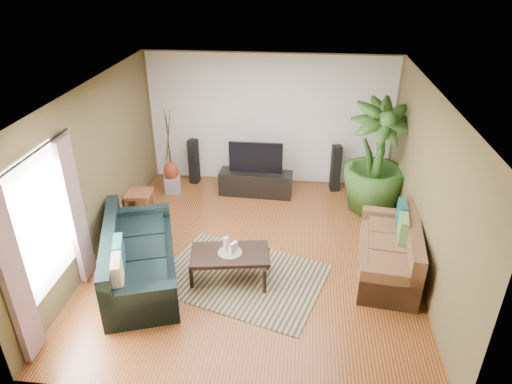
# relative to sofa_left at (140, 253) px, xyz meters

# --- Properties ---
(floor) EXTENTS (5.50, 5.50, 0.00)m
(floor) POSITION_rel_sofa_left_xyz_m (1.63, 0.73, -0.42)
(floor) COLOR #995227
(floor) RESTS_ON ground
(ceiling) EXTENTS (5.50, 5.50, 0.00)m
(ceiling) POSITION_rel_sofa_left_xyz_m (1.63, 0.73, 2.28)
(ceiling) COLOR white
(ceiling) RESTS_ON ground
(wall_back) EXTENTS (5.00, 0.00, 5.00)m
(wall_back) POSITION_rel_sofa_left_xyz_m (1.63, 3.48, 0.93)
(wall_back) COLOR brown
(wall_back) RESTS_ON ground
(wall_front) EXTENTS (5.00, 0.00, 5.00)m
(wall_front) POSITION_rel_sofa_left_xyz_m (1.63, -2.02, 0.93)
(wall_front) COLOR brown
(wall_front) RESTS_ON ground
(wall_left) EXTENTS (0.00, 5.50, 5.50)m
(wall_left) POSITION_rel_sofa_left_xyz_m (-0.87, 0.73, 0.92)
(wall_left) COLOR brown
(wall_left) RESTS_ON ground
(wall_right) EXTENTS (0.00, 5.50, 5.50)m
(wall_right) POSITION_rel_sofa_left_xyz_m (4.13, 0.73, 0.92)
(wall_right) COLOR brown
(wall_right) RESTS_ON ground
(backwall_panel) EXTENTS (4.90, 0.00, 4.90)m
(backwall_panel) POSITION_rel_sofa_left_xyz_m (1.63, 3.47, 0.93)
(backwall_panel) COLOR white
(backwall_panel) RESTS_ON ground
(window_pane) EXTENTS (0.00, 1.80, 1.80)m
(window_pane) POSITION_rel_sofa_left_xyz_m (-0.85, -0.87, 0.97)
(window_pane) COLOR white
(window_pane) RESTS_ON ground
(curtain_near) EXTENTS (0.08, 0.35, 2.20)m
(curtain_near) POSITION_rel_sofa_left_xyz_m (-0.80, -1.62, 0.72)
(curtain_near) COLOR gray
(curtain_near) RESTS_ON ground
(curtain_far) EXTENTS (0.08, 0.35, 2.20)m
(curtain_far) POSITION_rel_sofa_left_xyz_m (-0.80, -0.12, 0.72)
(curtain_far) COLOR gray
(curtain_far) RESTS_ON ground
(curtain_rod) EXTENTS (0.03, 1.90, 0.03)m
(curtain_rod) POSITION_rel_sofa_left_xyz_m (-0.80, -0.87, 1.87)
(curtain_rod) COLOR black
(curtain_rod) RESTS_ON ground
(sofa_left) EXTENTS (1.64, 2.46, 0.85)m
(sofa_left) POSITION_rel_sofa_left_xyz_m (0.00, 0.00, 0.00)
(sofa_left) COLOR black
(sofa_left) RESTS_ON floor
(sofa_right) EXTENTS (1.04, 1.92, 0.85)m
(sofa_right) POSITION_rel_sofa_left_xyz_m (3.69, 0.54, 0.00)
(sofa_right) COLOR brown
(sofa_right) RESTS_ON floor
(area_rug) EXTENTS (2.76, 2.31, 0.01)m
(area_rug) POSITION_rel_sofa_left_xyz_m (1.51, 0.12, -0.42)
(area_rug) COLOR #9E8A5D
(area_rug) RESTS_ON floor
(coffee_table) EXTENTS (1.23, 0.80, 0.47)m
(coffee_table) POSITION_rel_sofa_left_xyz_m (1.34, 0.08, -0.19)
(coffee_table) COLOR black
(coffee_table) RESTS_ON floor
(candle_tray) EXTENTS (0.35, 0.35, 0.02)m
(candle_tray) POSITION_rel_sofa_left_xyz_m (1.34, 0.08, 0.05)
(candle_tray) COLOR gray
(candle_tray) RESTS_ON coffee_table
(candle_tall) EXTENTS (0.07, 0.07, 0.23)m
(candle_tall) POSITION_rel_sofa_left_xyz_m (1.28, 0.11, 0.18)
(candle_tall) COLOR #EBE6C7
(candle_tall) RESTS_ON candle_tray
(candle_mid) EXTENTS (0.07, 0.07, 0.18)m
(candle_mid) POSITION_rel_sofa_left_xyz_m (1.38, 0.04, 0.15)
(candle_mid) COLOR beige
(candle_mid) RESTS_ON candle_tray
(candle_short) EXTENTS (0.07, 0.07, 0.15)m
(candle_short) POSITION_rel_sofa_left_xyz_m (1.41, 0.14, 0.13)
(candle_short) COLOR beige
(candle_short) RESTS_ON candle_tray
(tv_stand) EXTENTS (1.47, 0.50, 0.48)m
(tv_stand) POSITION_rel_sofa_left_xyz_m (1.42, 2.83, -0.18)
(tv_stand) COLOR black
(tv_stand) RESTS_ON floor
(television) EXTENTS (1.06, 0.06, 0.63)m
(television) POSITION_rel_sofa_left_xyz_m (1.42, 2.85, 0.37)
(television) COLOR black
(television) RESTS_ON tv_stand
(speaker_left) EXTENTS (0.21, 0.23, 0.96)m
(speaker_left) POSITION_rel_sofa_left_xyz_m (0.07, 3.23, 0.06)
(speaker_left) COLOR black
(speaker_left) RESTS_ON floor
(speaker_right) EXTENTS (0.21, 0.22, 0.97)m
(speaker_right) POSITION_rel_sofa_left_xyz_m (3.02, 3.19, 0.06)
(speaker_right) COLOR black
(speaker_right) RESTS_ON floor
(potted_plant) EXTENTS (1.47, 1.47, 2.10)m
(potted_plant) POSITION_rel_sofa_left_xyz_m (3.67, 2.47, 0.63)
(potted_plant) COLOR #29521B
(potted_plant) RESTS_ON floor
(plant_pot) EXTENTS (0.39, 0.39, 0.30)m
(plant_pot) POSITION_rel_sofa_left_xyz_m (3.67, 2.47, -0.27)
(plant_pot) COLOR black
(plant_pot) RESTS_ON floor
(pedestal) EXTENTS (0.41, 0.41, 0.32)m
(pedestal) POSITION_rel_sofa_left_xyz_m (-0.29, 2.75, -0.26)
(pedestal) COLOR gray
(pedestal) RESTS_ON floor
(vase) EXTENTS (0.30, 0.30, 0.41)m
(vase) POSITION_rel_sofa_left_xyz_m (-0.29, 2.75, 0.05)
(vase) COLOR maroon
(vase) RESTS_ON pedestal
(side_table) EXTENTS (0.50, 0.50, 0.48)m
(side_table) POSITION_rel_sofa_left_xyz_m (-0.62, 1.76, -0.18)
(side_table) COLOR brown
(side_table) RESTS_ON floor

